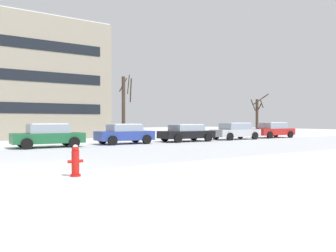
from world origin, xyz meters
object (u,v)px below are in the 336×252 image
Objects in this scene: fire_hydrant at (75,160)px; parked_car_red at (273,130)px; parked_car_blue at (125,134)px; parked_car_black at (186,133)px; parked_car_silver at (235,131)px; parked_car_green at (48,135)px.

fire_hydrant is 25.79m from parked_car_red.
parked_car_red reaches higher than parked_car_blue.
parked_car_silver is (5.23, -0.05, 0.04)m from parked_car_black.
parked_car_red is (5.23, 0.24, 0.01)m from parked_car_silver.
parked_car_green is 5.24m from parked_car_blue.
parked_car_green is 10.47m from parked_car_black.
parked_car_blue is (7.33, 11.58, 0.26)m from fire_hydrant.
parked_car_black is 10.47m from parked_car_red.
parked_car_green is at bearing -179.95° from parked_car_black.
parked_car_green is 0.94× the size of parked_car_silver.
parked_car_red is (15.70, 0.00, 0.03)m from parked_car_blue.
parked_car_silver reaches higher than parked_car_black.
parked_car_silver is 5.24m from parked_car_red.
fire_hydrant is 13.71m from parked_car_blue.
fire_hydrant is 21.11m from parked_car_silver.
parked_car_black is 5.24m from parked_car_silver.
fire_hydrant is 16.97m from parked_car_black.
parked_car_silver is at bearing 32.50° from fire_hydrant.
parked_car_black is at bearing 179.41° from parked_car_silver.
parked_car_black is at bearing 0.05° from parked_car_green.
parked_car_blue is 5.24m from parked_car_black.
parked_car_red reaches higher than parked_car_silver.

